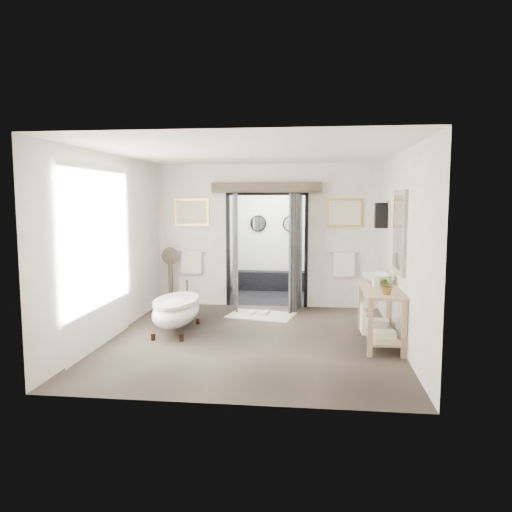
% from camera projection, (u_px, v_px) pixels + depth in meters
% --- Properties ---
extents(ground_plane, '(5.00, 5.00, 0.00)m').
position_uv_depth(ground_plane, '(252.00, 339.00, 7.82)').
color(ground_plane, brown).
extents(room_shell, '(4.52, 5.02, 2.91)m').
position_uv_depth(room_shell, '(248.00, 221.00, 7.48)').
color(room_shell, silver).
rests_on(room_shell, ground_plane).
extents(shower_room, '(2.22, 2.01, 2.51)m').
position_uv_depth(shower_room, '(273.00, 254.00, 11.66)').
color(shower_room, black).
rests_on(shower_room, ground_plane).
extents(back_wall_dressing, '(3.82, 0.79, 2.52)m').
position_uv_depth(back_wall_dressing, '(266.00, 231.00, 9.93)').
color(back_wall_dressing, black).
rests_on(back_wall_dressing, ground_plane).
extents(clawfoot_tub, '(0.69, 1.54, 0.75)m').
position_uv_depth(clawfoot_tub, '(177.00, 310.00, 8.23)').
color(clawfoot_tub, black).
rests_on(clawfoot_tub, ground_plane).
extents(vanity, '(0.57, 1.60, 0.85)m').
position_uv_depth(vanity, '(379.00, 310.00, 7.59)').
color(vanity, tan).
rests_on(vanity, ground_plane).
extents(pedestal_mirror, '(0.36, 0.23, 1.22)m').
position_uv_depth(pedestal_mirror, '(171.00, 281.00, 10.18)').
color(pedestal_mirror, '#4D4233').
rests_on(pedestal_mirror, ground_plane).
extents(rug, '(1.34, 1.02, 0.01)m').
position_uv_depth(rug, '(261.00, 315.00, 9.42)').
color(rug, beige).
rests_on(rug, ground_plane).
extents(slippers, '(0.44, 0.30, 0.05)m').
position_uv_depth(slippers, '(258.00, 313.00, 9.47)').
color(slippers, silver).
rests_on(slippers, rug).
extents(basin, '(0.61, 0.61, 0.16)m').
position_uv_depth(basin, '(377.00, 279.00, 7.89)').
color(basin, white).
rests_on(basin, vanity).
extents(plant, '(0.29, 0.27, 0.27)m').
position_uv_depth(plant, '(387.00, 285.00, 7.03)').
color(plant, gray).
rests_on(plant, vanity).
extents(soap_bottle_a, '(0.10, 0.11, 0.20)m').
position_uv_depth(soap_bottle_a, '(376.00, 281.00, 7.59)').
color(soap_bottle_a, gray).
rests_on(soap_bottle_a, vanity).
extents(soap_bottle_b, '(0.18, 0.18, 0.18)m').
position_uv_depth(soap_bottle_b, '(376.00, 275.00, 8.26)').
color(soap_bottle_b, gray).
rests_on(soap_bottle_b, vanity).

